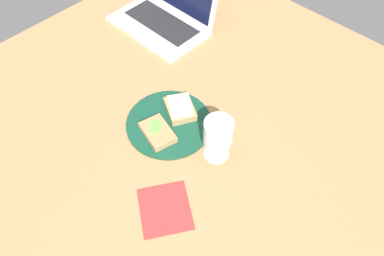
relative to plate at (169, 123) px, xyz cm
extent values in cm
cube|color=#B27F51|center=(0.91, 6.16, -2.04)|extent=(140.00, 140.00, 3.00)
cylinder|color=#144733|center=(0.00, 0.00, 0.00)|extent=(25.01, 25.01, 1.08)
cube|color=#A88456|center=(-0.55, 5.22, 1.69)|extent=(12.38, 11.47, 2.30)
cube|color=#F4EAB7|center=(-0.55, 5.22, 3.22)|extent=(10.65, 10.20, 0.77)
cube|color=#A88456|center=(0.55, -5.22, 1.55)|extent=(11.87, 9.40, 2.03)
cylinder|color=#6BB74C|center=(-0.74, -4.38, 2.71)|extent=(3.57, 3.57, 0.30)
cylinder|color=#6BB74C|center=(0.26, -5.71, 2.80)|extent=(2.76, 2.76, 0.47)
cylinder|color=white|center=(16.77, 1.85, -0.34)|extent=(6.95, 6.95, 0.40)
cylinder|color=white|center=(16.77, 1.85, 2.90)|extent=(1.07, 1.07, 6.07)
cylinder|color=white|center=(16.77, 1.85, 9.48)|extent=(7.69, 7.69, 7.09)
cylinder|color=white|center=(16.77, 1.85, 8.55)|extent=(7.08, 7.08, 5.24)
cube|color=silver|center=(-35.34, 28.77, 0.09)|extent=(34.54, 20.79, 1.26)
cube|color=#232326|center=(-35.34, 30.64, 0.80)|extent=(28.33, 11.43, 0.16)
cube|color=#B23333|center=(18.51, -19.44, -0.34)|extent=(18.05, 17.78, 0.40)
camera|label=1|loc=(51.26, -44.12, 85.64)|focal=35.00mm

